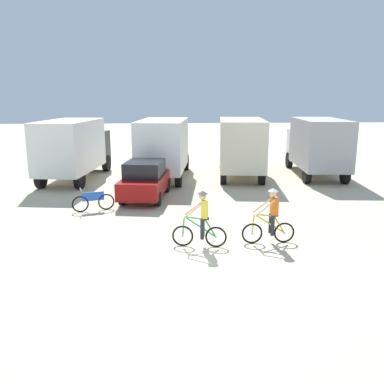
# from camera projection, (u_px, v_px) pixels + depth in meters

# --- Properties ---
(ground_plane) EXTENTS (120.00, 120.00, 0.00)m
(ground_plane) POSITION_uv_depth(u_px,v_px,m) (183.00, 263.00, 11.71)
(ground_plane) COLOR beige
(box_truck_white_box) EXTENTS (3.22, 7.00, 3.35)m
(box_truck_white_box) POSITION_uv_depth(u_px,v_px,m) (74.00, 147.00, 22.87)
(box_truck_white_box) COLOR white
(box_truck_white_box) RESTS_ON ground
(box_truck_avon_van) EXTENTS (3.16, 6.98, 3.35)m
(box_truck_avon_van) POSITION_uv_depth(u_px,v_px,m) (164.00, 146.00, 23.30)
(box_truck_avon_van) COLOR white
(box_truck_avon_van) RESTS_ON ground
(box_truck_cream_rv) EXTENTS (3.13, 6.98, 3.35)m
(box_truck_cream_rv) POSITION_uv_depth(u_px,v_px,m) (241.00, 145.00, 23.82)
(box_truck_cream_rv) COLOR beige
(box_truck_cream_rv) RESTS_ON ground
(box_truck_grey_hauler) EXTENTS (3.00, 6.94, 3.35)m
(box_truck_grey_hauler) POSITION_uv_depth(u_px,v_px,m) (317.00, 144.00, 24.06)
(box_truck_grey_hauler) COLOR #9E9EA3
(box_truck_grey_hauler) RESTS_ON ground
(sedan_parked) EXTENTS (2.38, 4.42, 1.76)m
(sedan_parked) POSITION_uv_depth(u_px,v_px,m) (145.00, 180.00, 18.85)
(sedan_parked) COLOR maroon
(sedan_parked) RESTS_ON ground
(cyclist_orange_shirt) EXTENTS (1.72, 0.54, 1.82)m
(cyclist_orange_shirt) POSITION_uv_depth(u_px,v_px,m) (201.00, 221.00, 12.77)
(cyclist_orange_shirt) COLOR black
(cyclist_orange_shirt) RESTS_ON ground
(cyclist_cowboy_hat) EXTENTS (1.73, 0.52, 1.82)m
(cyclist_cowboy_hat) POSITION_uv_depth(u_px,v_px,m) (271.00, 218.00, 13.10)
(cyclist_cowboy_hat) COLOR black
(cyclist_cowboy_hat) RESTS_ON ground
(bicycle_spare) EXTENTS (1.67, 0.68, 0.97)m
(bicycle_spare) POSITION_uv_depth(u_px,v_px,m) (93.00, 202.00, 16.88)
(bicycle_spare) COLOR black
(bicycle_spare) RESTS_ON ground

